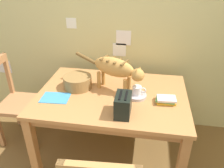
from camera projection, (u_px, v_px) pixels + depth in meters
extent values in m
cube|color=#D0C884|center=(126.00, 19.00, 2.40)|extent=(5.01, 0.10, 2.50)
cube|color=white|center=(124.00, 38.00, 2.44)|extent=(0.16, 0.01, 0.16)
cube|color=white|center=(71.00, 23.00, 2.46)|extent=(0.11, 0.01, 0.11)
cube|color=white|center=(119.00, 50.00, 2.51)|extent=(0.15, 0.01, 0.15)
cube|color=white|center=(5.00, 67.00, 2.88)|extent=(0.17, 0.01, 0.17)
cube|color=#BD7F48|center=(112.00, 95.00, 2.08)|extent=(1.35, 0.95, 0.03)
cube|color=#AE7542|center=(112.00, 100.00, 2.11)|extent=(1.27, 0.87, 0.07)
cube|color=#BD7F48|center=(33.00, 150.00, 1.98)|extent=(0.07, 0.07, 0.69)
cube|color=#BD7F48|center=(66.00, 98.00, 2.71)|extent=(0.07, 0.07, 0.69)
cube|color=#BD7F48|center=(173.00, 108.00, 2.53)|extent=(0.07, 0.07, 0.69)
ellipsoid|color=#C88E45|center=(114.00, 67.00, 2.02)|extent=(0.42, 0.28, 0.17)
cube|color=brown|center=(104.00, 58.00, 2.04)|extent=(0.07, 0.13, 0.01)
cube|color=brown|center=(111.00, 59.00, 2.00)|extent=(0.07, 0.13, 0.01)
cube|color=brown|center=(118.00, 61.00, 1.97)|extent=(0.07, 0.13, 0.01)
cube|color=brown|center=(125.00, 63.00, 1.94)|extent=(0.07, 0.13, 0.01)
cylinder|color=#C88E45|center=(129.00, 84.00, 2.06)|extent=(0.04, 0.04, 0.16)
cylinder|color=#C88E45|center=(125.00, 88.00, 2.00)|extent=(0.04, 0.04, 0.16)
cylinder|color=#C88E45|center=(103.00, 77.00, 2.19)|extent=(0.04, 0.04, 0.16)
cylinder|color=#C88E45|center=(99.00, 80.00, 2.13)|extent=(0.04, 0.04, 0.16)
sphere|color=#C88E45|center=(138.00, 75.00, 1.92)|extent=(0.11, 0.11, 0.11)
cone|color=#C88E45|center=(140.00, 69.00, 1.92)|extent=(0.04, 0.04, 0.04)
cone|color=#C88E45|center=(136.00, 71.00, 1.87)|extent=(0.04, 0.04, 0.04)
cylinder|color=brown|center=(86.00, 58.00, 2.16)|extent=(0.23, 0.12, 0.09)
cylinder|color=#B8ACB0|center=(137.00, 96.00, 2.02)|extent=(0.18, 0.18, 0.03)
cylinder|color=white|center=(137.00, 90.00, 1.99)|extent=(0.08, 0.08, 0.08)
torus|color=white|center=(143.00, 90.00, 1.98)|extent=(0.06, 0.01, 0.06)
cube|color=#4095CE|center=(55.00, 98.00, 2.00)|extent=(0.26, 0.20, 0.01)
cube|color=gold|center=(166.00, 101.00, 1.94)|extent=(0.17, 0.12, 0.02)
cube|color=#54944D|center=(165.00, 99.00, 1.93)|extent=(0.17, 0.12, 0.02)
cube|color=silver|center=(166.00, 99.00, 1.91)|extent=(0.16, 0.12, 0.02)
cylinder|color=olive|center=(78.00, 82.00, 2.15)|extent=(0.27, 0.27, 0.12)
cylinder|color=#42311A|center=(78.00, 81.00, 2.14)|extent=(0.22, 0.22, 0.10)
cube|color=black|center=(123.00, 105.00, 1.76)|extent=(0.12, 0.20, 0.17)
cube|color=black|center=(120.00, 95.00, 1.72)|extent=(0.02, 0.14, 0.01)
cube|color=black|center=(126.00, 95.00, 1.71)|extent=(0.02, 0.14, 0.01)
cube|color=#B87C4D|center=(21.00, 104.00, 2.44)|extent=(0.43, 0.43, 0.04)
cube|color=#B87C4D|center=(8.00, 74.00, 2.51)|extent=(0.04, 0.04, 0.48)
cube|color=#B87C4D|center=(47.00, 112.00, 2.69)|extent=(0.04, 0.04, 0.41)
cube|color=#B87C4D|center=(33.00, 134.00, 2.37)|extent=(0.04, 0.04, 0.41)
cube|color=#B87C4D|center=(17.00, 110.00, 2.74)|extent=(0.04, 0.04, 0.41)
cube|color=#B87C4D|center=(0.00, 130.00, 2.41)|extent=(0.04, 0.04, 0.41)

